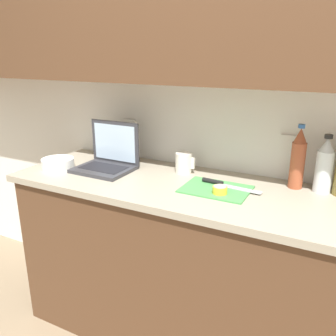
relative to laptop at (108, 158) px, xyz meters
The scene contains 10 objects.
wall_back 0.97m from the laptop, 15.03° to the left, with size 5.20×0.38×2.60m.
counter_unit 0.94m from the laptop, ahead, with size 2.38×0.63×0.93m.
laptop is the anchor object (origin of this frame).
cutting_board 0.67m from the laptop, ahead, with size 0.32×0.24×0.01m, color #4C9E51.
knife 0.67m from the laptop, ahead, with size 0.31×0.06×0.02m.
lemon_half_cut 0.71m from the laptop, ahead, with size 0.07×0.07×0.04m.
bottle_oil_tall 1.14m from the laptop, ahead, with size 0.08×0.08×0.28m.
bottle_water_clear 1.02m from the laptop, 10.16° to the left, with size 0.07×0.07×0.32m.
measuring_cup 0.43m from the laptop, 18.23° to the left, with size 0.11×0.09×0.11m.
bowl_white 0.30m from the laptop, 154.61° to the right, with size 0.18×0.18×0.06m.
Camera 1 is at (0.44, -1.53, 1.57)m, focal length 38.00 mm.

